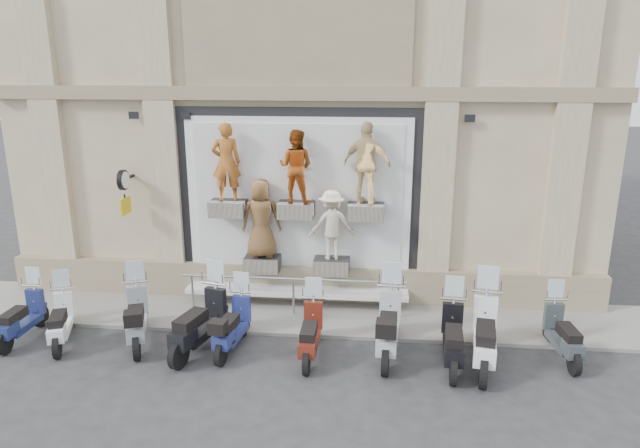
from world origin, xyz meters
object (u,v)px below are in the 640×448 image
Objects in this scene: scooter_c at (136,308)px; clock_sign_bracket at (124,186)px; scooter_a at (20,308)px; scooter_h at (454,327)px; scooter_d at (199,311)px; guard_rail at (293,297)px; scooter_f at (310,323)px; scooter_b at (59,312)px; scooter_e at (232,316)px; scooter_g at (389,315)px; scooter_j at (564,325)px; scooter_i at (486,323)px.

clock_sign_bracket is at bearing 94.73° from scooter_c.
clock_sign_bracket is at bearing 55.77° from scooter_a.
scooter_d is at bearing -176.04° from scooter_h.
scooter_f is at bearing -71.74° from guard_rail.
guard_rail is 2.47× the size of scooter_d.
scooter_h is (8.61, -0.16, 0.08)m from scooter_a.
scooter_b is 3.50m from scooter_e.
scooter_c is 1.01× the size of scooter_h.
scooter_a is 3.76m from scooter_d.
scooter_e is at bearing -174.39° from scooter_g.
scooter_g is 1.20× the size of scooter_j.
scooter_h is 0.89× the size of scooter_i.
scooter_h is 0.59m from scooter_i.
scooter_c is at bearing -171.86° from scooter_d.
scooter_g is 1.78m from scooter_i.
clock_sign_bracket is 0.60× the size of scooter_a.
scooter_g is (7.42, 0.10, 0.15)m from scooter_a.
guard_rail is 1.91m from scooter_e.
scooter_a reaches higher than guard_rail.
scooter_c reaches higher than guard_rail.
scooter_e is 4.24m from scooter_h.
clock_sign_bracket is at bearing 151.69° from scooter_d.
scooter_e is (3.50, 0.09, 0.02)m from scooter_b.
scooter_g is (6.54, 0.17, 0.15)m from scooter_b.
clock_sign_bracket reaches higher than scooter_e.
scooter_e is at bearing -172.22° from scooter_i.
scooter_d is at bearing -164.70° from scooter_e.
scooter_a is at bearing 178.55° from scooter_f.
scooter_c is 0.94× the size of scooter_d.
scooter_d is 1.08× the size of scooter_h.
scooter_d is 0.96× the size of scooter_i.
scooter_c is at bearing -175.81° from scooter_g.
scooter_c is (-2.95, -1.55, 0.31)m from guard_rail.
scooter_a is 0.97× the size of scooter_f.
scooter_e is 3.04m from scooter_g.
scooter_d is at bearing -132.89° from guard_rail.
scooter_g reaches higher than scooter_b.
scooter_h is at bearing -0.70° from scooter_a.
scooter_d is at bearing -173.15° from scooter_g.
guard_rail is 3.35m from scooter_c.
scooter_e is (1.98, -0.07, -0.07)m from scooter_c.
scooter_j is (1.54, 0.45, -0.17)m from scooter_i.
scooter_d is at bearing -20.66° from scooter_b.
scooter_f reaches higher than guard_rail.
clock_sign_bracket is at bearing 151.05° from scooter_e.
scooter_d is 0.64m from scooter_e.
scooter_d is at bearing -43.51° from clock_sign_bracket.
scooter_h is at bearing -0.60° from scooter_f.
scooter_a is at bearing -176.17° from scooter_h.
scooter_d reaches higher than scooter_a.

